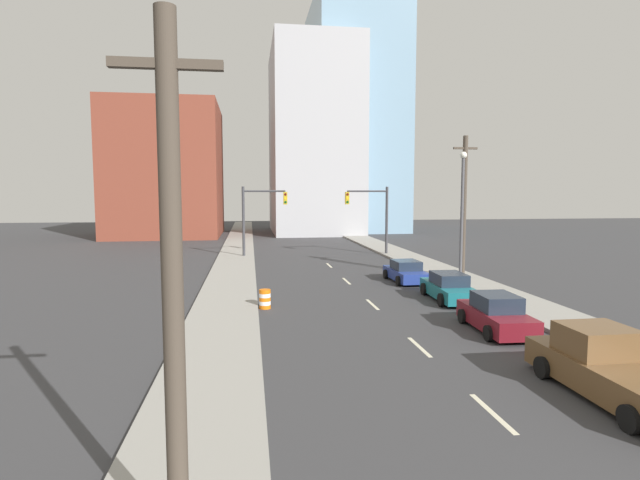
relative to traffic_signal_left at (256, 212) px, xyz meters
The scene contains 20 objects.
sidewalk_left 7.56m from the traffic_signal_left, 106.17° to the left, with size 3.19×94.58×0.17m.
sidewalk_right 14.94m from the traffic_signal_left, 25.43° to the left, with size 3.19×94.58×0.17m.
lane_stripe_at_8m 33.34m from the traffic_signal_left, 80.24° to the right, with size 0.16×2.40×0.01m, color beige.
lane_stripe_at_14m 27.87m from the traffic_signal_left, 78.26° to the right, with size 0.16×2.40×0.01m, color beige.
lane_stripe_at_21m 21.02m from the traffic_signal_left, 74.22° to the right, with size 0.16×2.40×0.01m, color beige.
lane_stripe_at_28m 14.69m from the traffic_signal_left, 66.59° to the right, with size 0.16×2.40×0.01m, color beige.
lane_stripe_at_35m 9.03m from the traffic_signal_left, 46.05° to the right, with size 0.16×2.40×0.01m, color beige.
building_brick_left 27.86m from the traffic_signal_left, 114.63° to the left, with size 14.00×16.00×17.23m.
building_office_center 31.63m from the traffic_signal_left, 73.22° to the left, with size 12.00×20.00×26.38m.
building_glass_right 38.82m from the traffic_signal_left, 64.61° to the left, with size 13.00×20.00×34.47m.
traffic_signal_left is the anchor object (origin of this frame).
traffic_signal_right 10.77m from the traffic_signal_left, ahead, with size 3.99×0.35×6.26m.
utility_pole_left_near 36.81m from the traffic_signal_left, 92.62° to the right, with size 1.60×0.32×8.29m.
utility_pole_right_mid 18.87m from the traffic_signal_left, 45.14° to the right, with size 1.60×0.32×9.36m.
traffic_barrel 20.30m from the traffic_signal_left, 89.59° to the right, with size 0.56×0.56×0.95m.
street_lamp 18.92m from the traffic_signal_left, 46.43° to the right, with size 0.44×0.44×8.31m.
pickup_truck_brown 33.62m from the traffic_signal_left, 73.73° to the right, with size 2.38×5.72×1.83m.
sedan_maroon 27.28m from the traffic_signal_left, 69.61° to the right, with size 2.16×4.39×1.55m.
sedan_teal 22.02m from the traffic_signal_left, 63.01° to the right, with size 2.18×4.73×1.46m.
sedan_blue 16.93m from the traffic_signal_left, 55.70° to the right, with size 2.16×4.28×1.37m.
Camera 1 is at (-6.15, -3.18, 5.66)m, focal length 28.00 mm.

